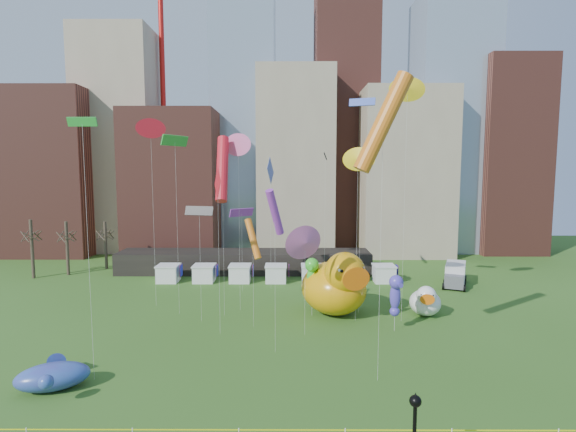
{
  "coord_description": "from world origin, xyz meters",
  "views": [
    {
      "loc": [
        2.84,
        -22.98,
        15.28
      ],
      "look_at": [
        2.75,
        8.96,
        12.0
      ],
      "focal_mm": 27.0,
      "sensor_mm": 36.0,
      "label": 1
    }
  ],
  "objects_px": {
    "big_duck": "(336,285)",
    "box_truck": "(455,274)",
    "seahorse_green": "(312,275)",
    "whale_inflatable": "(53,375)",
    "seahorse_purple": "(395,292)",
    "small_duck": "(425,301)"
  },
  "relations": [
    {
      "from": "small_duck",
      "to": "seahorse_purple",
      "type": "bearing_deg",
      "value": -121.25
    },
    {
      "from": "seahorse_green",
      "to": "box_truck",
      "type": "bearing_deg",
      "value": 44.86
    },
    {
      "from": "small_duck",
      "to": "box_truck",
      "type": "height_order",
      "value": "small_duck"
    },
    {
      "from": "whale_inflatable",
      "to": "box_truck",
      "type": "relative_size",
      "value": 0.86
    },
    {
      "from": "big_duck",
      "to": "small_duck",
      "type": "distance_m",
      "value": 9.65
    },
    {
      "from": "big_duck",
      "to": "whale_inflatable",
      "type": "relative_size",
      "value": 1.66
    },
    {
      "from": "seahorse_green",
      "to": "big_duck",
      "type": "bearing_deg",
      "value": 18.34
    },
    {
      "from": "seahorse_green",
      "to": "box_truck",
      "type": "xyz_separation_m",
      "value": [
        20.06,
        12.64,
        -2.95
      ]
    },
    {
      "from": "seahorse_purple",
      "to": "box_truck",
      "type": "xyz_separation_m",
      "value": [
        12.34,
        17.18,
        -2.37
      ]
    },
    {
      "from": "box_truck",
      "to": "whale_inflatable",
      "type": "bearing_deg",
      "value": -120.98
    },
    {
      "from": "seahorse_green",
      "to": "small_duck",
      "type": "bearing_deg",
      "value": 12.5
    },
    {
      "from": "seahorse_purple",
      "to": "box_truck",
      "type": "height_order",
      "value": "seahorse_purple"
    },
    {
      "from": "small_duck",
      "to": "whale_inflatable",
      "type": "relative_size",
      "value": 0.78
    },
    {
      "from": "seahorse_green",
      "to": "whale_inflatable",
      "type": "xyz_separation_m",
      "value": [
        -19.11,
        -15.65,
        -3.43
      ]
    },
    {
      "from": "big_duck",
      "to": "seahorse_purple",
      "type": "relative_size",
      "value": 1.85
    },
    {
      "from": "big_duck",
      "to": "box_truck",
      "type": "xyz_separation_m",
      "value": [
        17.51,
        12.39,
        -1.81
      ]
    },
    {
      "from": "big_duck",
      "to": "box_truck",
      "type": "bearing_deg",
      "value": 14.12
    },
    {
      "from": "big_duck",
      "to": "seahorse_green",
      "type": "xyz_separation_m",
      "value": [
        -2.55,
        -0.25,
        1.14
      ]
    },
    {
      "from": "whale_inflatable",
      "to": "seahorse_purple",
      "type": "bearing_deg",
      "value": 1.81
    },
    {
      "from": "small_duck",
      "to": "seahorse_purple",
      "type": "relative_size",
      "value": 0.88
    },
    {
      "from": "seahorse_purple",
      "to": "box_truck",
      "type": "distance_m",
      "value": 21.29
    },
    {
      "from": "big_duck",
      "to": "seahorse_green",
      "type": "distance_m",
      "value": 2.81
    }
  ]
}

